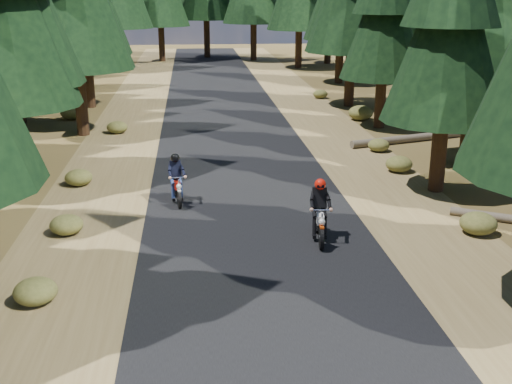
% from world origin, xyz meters
% --- Properties ---
extents(ground, '(120.00, 120.00, 0.00)m').
position_xyz_m(ground, '(0.00, 0.00, 0.00)').
color(ground, '#473519').
rests_on(ground, ground).
extents(road, '(6.00, 100.00, 0.01)m').
position_xyz_m(road, '(0.00, 5.00, 0.01)').
color(road, black).
rests_on(road, ground).
extents(shoulder_l, '(3.20, 100.00, 0.01)m').
position_xyz_m(shoulder_l, '(-4.60, 5.00, 0.00)').
color(shoulder_l, brown).
rests_on(shoulder_l, ground).
extents(shoulder_r, '(3.20, 100.00, 0.01)m').
position_xyz_m(shoulder_r, '(4.60, 5.00, 0.00)').
color(shoulder_r, brown).
rests_on(shoulder_r, ground).
extents(log_near, '(5.21, 1.93, 0.32)m').
position_xyz_m(log_near, '(7.30, 11.04, 0.16)').
color(log_near, '#4C4233').
rests_on(log_near, ground).
extents(understory_shrubs, '(15.17, 31.99, 0.72)m').
position_xyz_m(understory_shrubs, '(0.76, 8.98, 0.29)').
color(understory_shrubs, '#474C1E').
rests_on(understory_shrubs, ground).
extents(rider_lead, '(0.73, 1.83, 1.59)m').
position_xyz_m(rider_lead, '(1.54, 0.71, 0.54)').
color(rider_lead, white).
rests_on(rider_lead, road).
extents(rider_follow, '(0.73, 1.71, 1.48)m').
position_xyz_m(rider_follow, '(-2.11, 4.10, 0.50)').
color(rider_follow, maroon).
rests_on(rider_follow, road).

